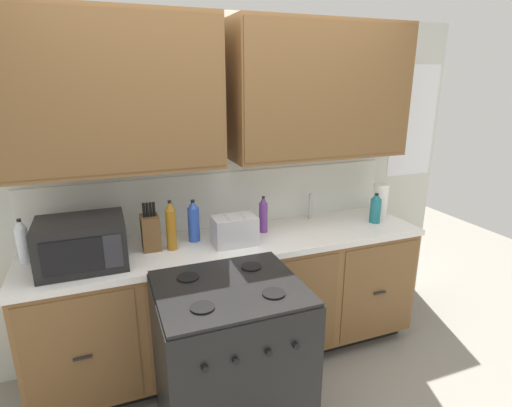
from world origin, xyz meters
The scene contains 14 objects.
ground_plane centered at (0.00, 0.00, 0.00)m, with size 8.00×8.00×0.00m, color gray.
wall_unit centered at (0.00, 0.50, 1.62)m, with size 3.84×0.40×2.38m.
counter_run centered at (0.00, 0.30, 0.47)m, with size 2.67×0.64×0.92m.
stove_range centered at (-0.23, -0.33, 0.47)m, with size 0.76×0.68×0.95m.
microwave centered at (-0.93, 0.24, 1.06)m, with size 0.48×0.37×0.28m.
toaster centered at (-0.02, 0.23, 1.01)m, with size 0.28×0.18×0.19m.
knife_block centered at (-0.54, 0.35, 1.03)m, with size 0.11×0.14×0.31m.
sink_faucet centered at (0.68, 0.51, 1.02)m, with size 0.02×0.02×0.20m, color #B2B5BA.
paper_towel_roll centered at (1.22, 0.36, 1.05)m, with size 0.12×0.12×0.26m, color white.
bottle_violet centered at (0.24, 0.38, 1.05)m, with size 0.06×0.06×0.26m.
bottle_blue centered at (-0.25, 0.39, 1.06)m, with size 0.08×0.08×0.28m.
bottle_teal centered at (1.10, 0.26, 1.03)m, with size 0.08×0.08×0.23m.
bottle_clear centered at (-1.26, 0.42, 1.05)m, with size 0.07×0.07×0.27m.
bottle_amber centered at (-0.42, 0.30, 1.08)m, with size 0.06×0.06×0.32m.
Camera 1 is at (-0.78, -2.12, 1.96)m, focal length 28.51 mm.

